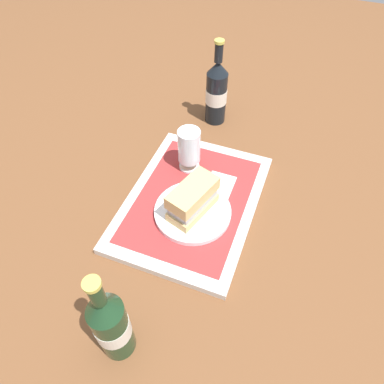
{
  "coord_description": "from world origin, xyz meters",
  "views": [
    {
      "loc": [
        -0.54,
        -0.21,
        0.73
      ],
      "look_at": [
        0.0,
        0.0,
        0.05
      ],
      "focal_mm": 33.46,
      "sensor_mm": 36.0,
      "label": 1
    }
  ],
  "objects_px": {
    "beer_glass": "(189,148)",
    "second_bottle": "(111,324)",
    "plate": "(193,212)",
    "beer_bottle": "(216,92)",
    "sandwich": "(194,198)"
  },
  "relations": [
    {
      "from": "beer_glass",
      "to": "second_bottle",
      "type": "relative_size",
      "value": 0.47
    },
    {
      "from": "plate",
      "to": "beer_glass",
      "type": "xyz_separation_m",
      "value": [
        0.15,
        0.07,
        0.06
      ]
    },
    {
      "from": "plate",
      "to": "beer_glass",
      "type": "relative_size",
      "value": 1.52
    },
    {
      "from": "second_bottle",
      "to": "beer_bottle",
      "type": "bearing_deg",
      "value": 3.8
    },
    {
      "from": "plate",
      "to": "beer_bottle",
      "type": "relative_size",
      "value": 0.71
    },
    {
      "from": "beer_bottle",
      "to": "second_bottle",
      "type": "relative_size",
      "value": 1.0
    },
    {
      "from": "plate",
      "to": "beer_bottle",
      "type": "distance_m",
      "value": 0.41
    },
    {
      "from": "beer_glass",
      "to": "second_bottle",
      "type": "height_order",
      "value": "second_bottle"
    },
    {
      "from": "second_bottle",
      "to": "sandwich",
      "type": "bearing_deg",
      "value": -4.46
    },
    {
      "from": "beer_bottle",
      "to": "second_bottle",
      "type": "bearing_deg",
      "value": -176.2
    },
    {
      "from": "sandwich",
      "to": "beer_bottle",
      "type": "height_order",
      "value": "beer_bottle"
    },
    {
      "from": "sandwich",
      "to": "beer_glass",
      "type": "relative_size",
      "value": 1.15
    },
    {
      "from": "plate",
      "to": "second_bottle",
      "type": "height_order",
      "value": "second_bottle"
    },
    {
      "from": "beer_glass",
      "to": "sandwich",
      "type": "bearing_deg",
      "value": -155.01
    },
    {
      "from": "beer_glass",
      "to": "beer_bottle",
      "type": "distance_m",
      "value": 0.25
    }
  ]
}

